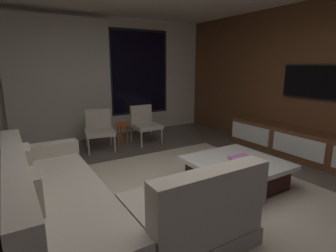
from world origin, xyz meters
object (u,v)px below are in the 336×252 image
object	(u,v)px
media_console	(307,147)
mounted_tv	(310,82)
side_stool	(122,128)
book_stack_on_coffee_table	(240,160)
accent_chair_near_window	(144,122)
sectional_couch	(91,205)
coffee_table	(236,172)
accent_chair_by_curtain	(99,127)

from	to	relation	value
media_console	mounted_tv	bearing A→B (deg)	47.52
side_stool	book_stack_on_coffee_table	bearing A→B (deg)	-77.30
accent_chair_near_window	side_stool	bearing A→B (deg)	-176.51
book_stack_on_coffee_table	side_stool	size ratio (longest dim) A/B	0.65
sectional_couch	coffee_table	bearing A→B (deg)	0.98
sectional_couch	coffee_table	xyz separation A→B (m)	(2.00, 0.03, -0.10)
sectional_couch	side_stool	xyz separation A→B (m)	(1.38, 2.60, 0.08)
accent_chair_by_curtain	media_console	bearing A→B (deg)	-41.90
mounted_tv	book_stack_on_coffee_table	bearing A→B (deg)	-170.27
accent_chair_by_curtain	mounted_tv	distance (m)	3.94
coffee_table	media_console	size ratio (longest dim) A/B	0.37
sectional_couch	mounted_tv	xyz separation A→B (m)	(3.93, 0.29, 1.06)
sectional_couch	media_console	size ratio (longest dim) A/B	0.81
media_console	side_stool	bearing A→B (deg)	133.38
accent_chair_by_curtain	media_console	world-z (taller)	accent_chair_by_curtain
side_stool	coffee_table	bearing A→B (deg)	-76.49
sectional_couch	accent_chair_by_curtain	distance (m)	2.80
coffee_table	side_stool	world-z (taller)	side_stool
book_stack_on_coffee_table	accent_chair_near_window	distance (m)	2.68
sectional_couch	accent_chair_near_window	world-z (taller)	sectional_couch
sectional_couch	side_stool	distance (m)	2.95
media_console	coffee_table	bearing A→B (deg)	-178.09
side_stool	mounted_tv	world-z (taller)	mounted_tv
sectional_couch	book_stack_on_coffee_table	world-z (taller)	sectional_couch
accent_chair_by_curtain	side_stool	xyz separation A→B (m)	(0.47, -0.04, -0.06)
side_stool	media_console	xyz separation A→B (m)	(2.37, -2.51, -0.12)
side_stool	media_console	world-z (taller)	media_console
coffee_table	accent_chair_near_window	xyz separation A→B (m)	(-0.10, 2.60, 0.25)
sectional_couch	media_console	distance (m)	3.75
book_stack_on_coffee_table	side_stool	xyz separation A→B (m)	(-0.60, 2.65, -0.03)
book_stack_on_coffee_table	accent_chair_near_window	size ratio (longest dim) A/B	0.38
coffee_table	mounted_tv	bearing A→B (deg)	7.54
accent_chair_near_window	accent_chair_by_curtain	bearing A→B (deg)	179.55
accent_chair_near_window	side_stool	world-z (taller)	accent_chair_near_window
coffee_table	mounted_tv	distance (m)	2.27
coffee_table	media_console	xyz separation A→B (m)	(1.75, 0.06, 0.06)
mounted_tv	accent_chair_near_window	bearing A→B (deg)	131.05
sectional_couch	accent_chair_by_curtain	xyz separation A→B (m)	(0.91, 2.64, 0.14)
coffee_table	accent_chair_near_window	world-z (taller)	accent_chair_near_window
book_stack_on_coffee_table	media_console	distance (m)	1.79
accent_chair_by_curtain	mounted_tv	world-z (taller)	mounted_tv
sectional_couch	media_console	world-z (taller)	sectional_couch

